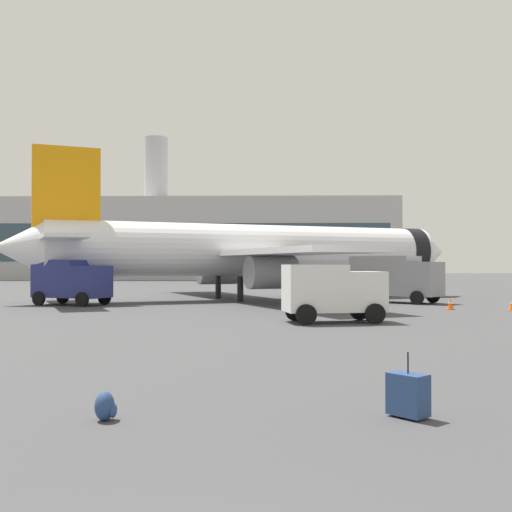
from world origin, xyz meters
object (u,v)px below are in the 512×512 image
at_px(airplane_at_gate, 251,251).
at_px(cargo_van, 332,290).
at_px(safety_cone_mid, 512,304).
at_px(safety_cone_far, 300,294).
at_px(safety_cone_near, 354,296).
at_px(traveller_backpack, 106,407).
at_px(fuel_truck, 395,277).
at_px(service_truck, 71,280).
at_px(safety_cone_outer, 450,304).
at_px(rolling_suitcase, 408,394).

distance_m(airplane_at_gate, cargo_van, 19.15).
xyz_separation_m(safety_cone_mid, safety_cone_far, (-11.27, 13.37, -0.03)).
bearing_deg(airplane_at_gate, safety_cone_near, -10.26).
xyz_separation_m(cargo_van, safety_cone_far, (-0.36, 20.91, -1.12)).
bearing_deg(safety_cone_far, safety_cone_mid, -49.87).
xyz_separation_m(airplane_at_gate, traveller_backpack, (-1.39, -36.30, -3.42)).
xyz_separation_m(airplane_at_gate, fuel_truck, (10.02, -3.49, -1.88)).
relative_size(service_truck, cargo_van, 1.12).
bearing_deg(traveller_backpack, airplane_at_gate, 87.81).
relative_size(safety_cone_far, traveller_backpack, 1.38).
height_order(cargo_van, safety_cone_far, cargo_van).
relative_size(safety_cone_mid, safety_cone_outer, 1.07).
bearing_deg(service_truck, airplane_at_gate, 30.14).
bearing_deg(safety_cone_mid, safety_cone_outer, 167.78).
xyz_separation_m(fuel_truck, safety_cone_near, (-2.54, 2.14, -1.42)).
relative_size(service_truck, safety_cone_outer, 7.74).
height_order(cargo_van, safety_cone_near, cargo_van).
bearing_deg(rolling_suitcase, safety_cone_far, 89.76).
xyz_separation_m(cargo_van, rolling_suitcase, (-0.52, -17.44, -1.06)).
relative_size(safety_cone_near, safety_cone_far, 1.08).
height_order(airplane_at_gate, safety_cone_far, airplane_at_gate).
bearing_deg(fuel_truck, safety_cone_mid, -56.10).
bearing_deg(rolling_suitcase, fuel_truck, 78.91).
bearing_deg(service_truck, fuel_truck, 8.32).
bearing_deg(cargo_van, fuel_truck, 68.78).
xyz_separation_m(service_truck, safety_cone_near, (18.89, 5.27, -1.25)).
distance_m(service_truck, safety_cone_near, 19.65).
distance_m(safety_cone_near, safety_cone_outer, 9.95).
distance_m(cargo_van, safety_cone_near, 17.56).
xyz_separation_m(service_truck, cargo_van, (15.58, -11.93, -0.16)).
height_order(safety_cone_near, safety_cone_far, safety_cone_near).
relative_size(airplane_at_gate, safety_cone_near, 47.65).
relative_size(safety_cone_mid, rolling_suitcase, 0.66).
height_order(fuel_truck, rolling_suitcase, fuel_truck).
distance_m(airplane_at_gate, safety_cone_far, 5.57).
relative_size(fuel_truck, safety_cone_outer, 9.10).
relative_size(airplane_at_gate, rolling_suitcase, 30.97).
distance_m(safety_cone_mid, safety_cone_outer, 3.35).
distance_m(safety_cone_mid, rolling_suitcase, 27.47).
height_order(airplane_at_gate, safety_cone_near, airplane_at_gate).
relative_size(airplane_at_gate, safety_cone_far, 51.26).
xyz_separation_m(cargo_van, traveller_backpack, (-5.55, -17.74, -1.22)).
bearing_deg(safety_cone_near, cargo_van, -100.90).
relative_size(safety_cone_near, rolling_suitcase, 0.65).
relative_size(safety_cone_mid, traveller_backpack, 1.52).
relative_size(fuel_truck, safety_cone_near, 8.66).
bearing_deg(cargo_van, safety_cone_mid, 34.63).
xyz_separation_m(fuel_truck, safety_cone_far, (-6.21, 5.84, -1.44)).
bearing_deg(traveller_backpack, service_truck, 108.66).
distance_m(rolling_suitcase, traveller_backpack, 5.05).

